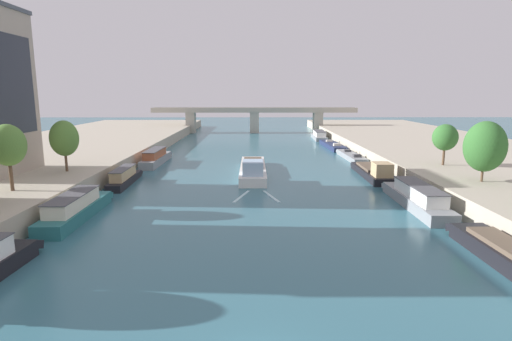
{
  "coord_description": "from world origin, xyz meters",
  "views": [
    {
      "loc": [
        -0.35,
        -16.43,
        12.36
      ],
      "look_at": [
        0.0,
        37.1,
        2.33
      ],
      "focal_mm": 29.05,
      "sensor_mm": 36.0,
      "label": 1
    }
  ],
  "objects_px": {
    "moored_boat_right_downstream": "(351,156)",
    "tree_left_far": "(64,138)",
    "tree_right_by_lamp": "(445,137)",
    "moored_boat_right_midway": "(417,197)",
    "moored_boat_left_gap_after": "(76,208)",
    "tree_left_third": "(8,145)",
    "bridge_far": "(254,117)",
    "moored_boat_right_second": "(332,145)",
    "moored_boat_left_lone": "(124,177)",
    "moored_boat_right_end": "(373,172)",
    "moored_boat_right_lone": "(319,136)",
    "tree_right_midway": "(485,147)",
    "barge_midriver": "(253,169)",
    "moored_boat_left_upstream": "(156,158)"
  },
  "relations": [
    {
      "from": "moored_boat_left_lone",
      "to": "moored_boat_right_downstream",
      "type": "height_order",
      "value": "moored_boat_left_lone"
    },
    {
      "from": "tree_right_by_lamp",
      "to": "moored_boat_right_lone",
      "type": "bearing_deg",
      "value": 98.94
    },
    {
      "from": "moored_boat_left_gap_after",
      "to": "barge_midriver",
      "type": "bearing_deg",
      "value": 51.58
    },
    {
      "from": "moored_boat_left_upstream",
      "to": "bridge_far",
      "type": "distance_m",
      "value": 61.31
    },
    {
      "from": "barge_midriver",
      "to": "moored_boat_right_second",
      "type": "xyz_separation_m",
      "value": [
        18.28,
        32.43,
        -0.45
      ]
    },
    {
      "from": "tree_left_far",
      "to": "tree_right_by_lamp",
      "type": "bearing_deg",
      "value": 4.94
    },
    {
      "from": "moored_boat_left_gap_after",
      "to": "moored_boat_right_end",
      "type": "distance_m",
      "value": 41.05
    },
    {
      "from": "moored_boat_left_lone",
      "to": "moored_boat_right_end",
      "type": "bearing_deg",
      "value": 7.25
    },
    {
      "from": "tree_left_far",
      "to": "bridge_far",
      "type": "bearing_deg",
      "value": 72.69
    },
    {
      "from": "tree_right_midway",
      "to": "moored_boat_right_downstream",
      "type": "bearing_deg",
      "value": 102.95
    },
    {
      "from": "moored_boat_left_gap_after",
      "to": "moored_boat_right_second",
      "type": "distance_m",
      "value": 65.41
    },
    {
      "from": "moored_boat_right_second",
      "to": "moored_boat_right_lone",
      "type": "relative_size",
      "value": 1.12
    },
    {
      "from": "moored_boat_right_downstream",
      "to": "moored_boat_right_lone",
      "type": "relative_size",
      "value": 1.0
    },
    {
      "from": "moored_boat_left_gap_after",
      "to": "moored_boat_left_lone",
      "type": "relative_size",
      "value": 1.16
    },
    {
      "from": "barge_midriver",
      "to": "tree_right_by_lamp",
      "type": "relative_size",
      "value": 3.53
    },
    {
      "from": "moored_boat_left_gap_after",
      "to": "tree_left_third",
      "type": "xyz_separation_m",
      "value": [
        -7.24,
        1.98,
        6.04
      ]
    },
    {
      "from": "tree_right_by_lamp",
      "to": "moored_boat_left_lone",
      "type": "bearing_deg",
      "value": -178.43
    },
    {
      "from": "tree_right_midway",
      "to": "bridge_far",
      "type": "height_order",
      "value": "tree_right_midway"
    },
    {
      "from": "moored_boat_left_lone",
      "to": "bridge_far",
      "type": "xyz_separation_m",
      "value": [
        18.11,
        75.31,
        4.08
      ]
    },
    {
      "from": "tree_left_far",
      "to": "moored_boat_right_midway",
      "type": "bearing_deg",
      "value": -11.79
    },
    {
      "from": "tree_left_far",
      "to": "tree_right_by_lamp",
      "type": "relative_size",
      "value": 1.14
    },
    {
      "from": "tree_left_third",
      "to": "moored_boat_left_gap_after",
      "type": "bearing_deg",
      "value": -15.3
    },
    {
      "from": "moored_boat_right_second",
      "to": "tree_right_by_lamp",
      "type": "distance_m",
      "value": 38.87
    },
    {
      "from": "tree_left_third",
      "to": "moored_boat_right_lone",
      "type": "bearing_deg",
      "value": 58.7
    },
    {
      "from": "barge_midriver",
      "to": "moored_boat_right_second",
      "type": "distance_m",
      "value": 37.23
    },
    {
      "from": "barge_midriver",
      "to": "moored_boat_left_upstream",
      "type": "relative_size",
      "value": 1.37
    },
    {
      "from": "moored_boat_right_midway",
      "to": "tree_left_far",
      "type": "bearing_deg",
      "value": 168.21
    },
    {
      "from": "tree_left_far",
      "to": "barge_midriver",
      "type": "bearing_deg",
      "value": 21.48
    },
    {
      "from": "bridge_far",
      "to": "moored_boat_left_lone",
      "type": "bearing_deg",
      "value": -103.52
    },
    {
      "from": "moored_boat_left_gap_after",
      "to": "tree_right_midway",
      "type": "height_order",
      "value": "tree_right_midway"
    },
    {
      "from": "moored_boat_right_lone",
      "to": "tree_right_midway",
      "type": "bearing_deg",
      "value": -83.01
    },
    {
      "from": "moored_boat_right_end",
      "to": "moored_boat_right_second",
      "type": "height_order",
      "value": "moored_boat_right_end"
    },
    {
      "from": "tree_left_far",
      "to": "moored_boat_left_upstream",
      "type": "bearing_deg",
      "value": 71.1
    },
    {
      "from": "barge_midriver",
      "to": "moored_boat_right_lone",
      "type": "height_order",
      "value": "barge_midriver"
    },
    {
      "from": "moored_boat_right_downstream",
      "to": "tree_left_far",
      "type": "relative_size",
      "value": 2.3
    },
    {
      "from": "moored_boat_right_downstream",
      "to": "bridge_far",
      "type": "bearing_deg",
      "value": 109.08
    },
    {
      "from": "tree_left_far",
      "to": "tree_right_midway",
      "type": "bearing_deg",
      "value": -7.55
    },
    {
      "from": "bridge_far",
      "to": "moored_boat_right_second",
      "type": "bearing_deg",
      "value": -63.98
    },
    {
      "from": "moored_boat_left_gap_after",
      "to": "moored_boat_right_downstream",
      "type": "xyz_separation_m",
      "value": [
        36.42,
        38.19,
        -0.6
      ]
    },
    {
      "from": "moored_boat_left_upstream",
      "to": "moored_boat_right_downstream",
      "type": "bearing_deg",
      "value": 8.7
    },
    {
      "from": "moored_boat_right_midway",
      "to": "moored_boat_right_downstream",
      "type": "relative_size",
      "value": 1.05
    },
    {
      "from": "tree_right_midway",
      "to": "bridge_far",
      "type": "bearing_deg",
      "value": 106.81
    },
    {
      "from": "tree_right_by_lamp",
      "to": "bridge_far",
      "type": "bearing_deg",
      "value": 109.54
    },
    {
      "from": "moored_boat_right_midway",
      "to": "moored_boat_right_end",
      "type": "height_order",
      "value": "moored_boat_right_end"
    },
    {
      "from": "barge_midriver",
      "to": "moored_boat_right_second",
      "type": "relative_size",
      "value": 1.2
    },
    {
      "from": "moored_boat_right_midway",
      "to": "tree_right_by_lamp",
      "type": "xyz_separation_m",
      "value": [
        8.73,
        13.16,
        5.19
      ]
    },
    {
      "from": "moored_boat_right_second",
      "to": "bridge_far",
      "type": "height_order",
      "value": "bridge_far"
    },
    {
      "from": "moored_boat_left_gap_after",
      "to": "moored_boat_right_lone",
      "type": "height_order",
      "value": "moored_boat_left_gap_after"
    },
    {
      "from": "tree_right_midway",
      "to": "moored_boat_left_gap_after",
      "type": "bearing_deg",
      "value": -172.02
    },
    {
      "from": "moored_boat_right_lone",
      "to": "tree_left_far",
      "type": "height_order",
      "value": "tree_left_far"
    }
  ]
}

